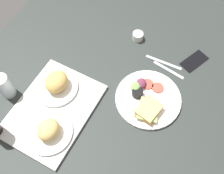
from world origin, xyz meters
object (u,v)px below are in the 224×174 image
Objects in this scene: drinking_glass at (5,86)px; cell_phone at (194,61)px; plate_with_salad at (147,99)px; espresso_cup at (138,36)px; serving_tray at (53,110)px; bread_plate_far at (56,84)px; bread_plate_near at (48,131)px; fork at (169,70)px; knife at (164,62)px.

cell_phone is (60.05, -70.82, -6.34)cm from drinking_glass.
plate_with_salad is 37.14cm from espresso_cup.
serving_tray is 24.34cm from drinking_glass.
drinking_glass is at bearing 153.02° from cell_phone.
cell_phone is (47.08, -51.80, -4.73)cm from bread_plate_far.
espresso_cup is at bearing -23.18° from bread_plate_far.
bread_plate_near is at bearing -154.02° from bread_plate_far.
serving_tray is at bearing 57.59° from fork.
bread_plate_near is 1.47× the size of cell_phone.
bread_plate_far is 1.48× the size of cell_phone.
knife is at bearing -34.60° from serving_tray.
plate_with_salad is at bearing -177.59° from cell_phone.
fork is at bearing 139.83° from knife.
bread_plate_far is at bearing -55.71° from drinking_glass.
serving_tray is 43.78cm from plate_with_salad.
serving_tray is at bearing 164.82° from espresso_cup.
bread_plate_near is at bearing -104.48° from drinking_glass.
plate_with_salad is at bearing 90.34° from fork.
serving_tray is at bearing 163.24° from cell_phone.
knife is at bearing -29.89° from fork.
serving_tray is 58.82cm from espresso_cup.
espresso_cup is at bearing -25.47° from knife.
espresso_cup is (56.76, -15.39, 1.20)cm from serving_tray.
bread_plate_near is 46.66cm from plate_with_salad.
bread_plate_near is 3.77× the size of espresso_cup.
bread_plate_near is 30.01cm from drinking_glass.
bread_plate_near reaches higher than plate_with_salad.
serving_tray is 2.12× the size of bread_plate_far.
drinking_glass is 78.68cm from fork.
bread_plate_near reaches higher than cell_phone.
fork is at bearing -29.96° from bread_plate_near.
bread_plate_near reaches higher than knife.
serving_tray is 12.12cm from bread_plate_far.
fork and knife have the same top height.
drinking_glass reaches higher than bread_plate_far.
cell_phone is at bearing -39.48° from serving_tray.
drinking_glass is 0.94× the size of cell_phone.
bread_plate_near reaches higher than espresso_cup.
drinking_glass is 71.08cm from espresso_cup.
bread_plate_far is 1.25× the size of fork.
serving_tray is 2.13× the size of bread_plate_near.
knife is (-7.56, -18.54, -1.75)cm from espresso_cup.
cell_phone is (31.93, -11.82, -1.22)cm from plate_with_salad.
fork is at bearing -39.39° from serving_tray.
bread_plate_far is (20.45, 9.97, 0.61)cm from bread_plate_near.
knife is (51.76, -57.41, -6.49)cm from drinking_glass.
bread_plate_near is 1.57× the size of drinking_glass.
bread_plate_near is 65.07cm from fork.
cell_phone is (0.73, -31.96, -1.60)cm from espresso_cup.
cell_phone is (57.48, -47.35, -0.40)cm from serving_tray.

